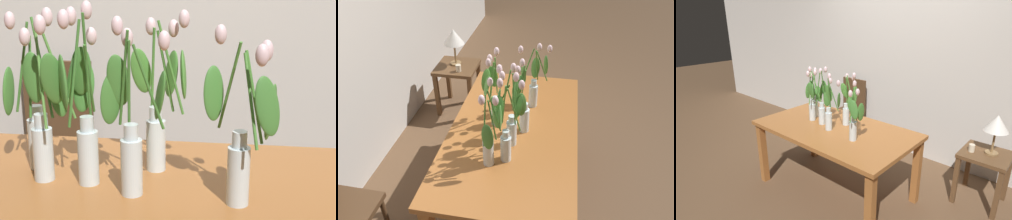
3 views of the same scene
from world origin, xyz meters
TOP-DOWN VIEW (x-y plane):
  - dining_table at (0.00, 0.00)m, footprint 1.60×0.90m
  - tulip_vase_0 at (0.33, -0.10)m, footprint 0.24×0.23m
  - tulip_vase_1 at (-0.30, -0.00)m, footprint 0.16×0.22m
  - tulip_vase_2 at (-0.01, -0.05)m, footprint 0.23×0.15m
  - tulip_vase_3 at (-0.38, 0.08)m, footprint 0.24×0.12m
  - tulip_vase_4 at (0.05, 0.16)m, footprint 0.22×0.15m
  - tulip_vase_5 at (-0.18, 0.01)m, footprint 0.12×0.25m
  - dining_chair at (-0.70, 1.08)m, footprint 0.40×0.40m

SIDE VIEW (x-z plane):
  - dining_chair at x=-0.70m, z-range 0.06..0.99m
  - dining_table at x=0.00m, z-range 0.28..1.02m
  - tulip_vase_1 at x=-0.30m, z-range 0.65..1.22m
  - tulip_vase_0 at x=0.33m, z-range 0.68..1.21m
  - tulip_vase_3 at x=-0.38m, z-range 0.66..1.23m
  - tulip_vase_2 at x=-0.01m, z-range 0.67..1.22m
  - tulip_vase_4 at x=0.05m, z-range 0.68..1.23m
  - tulip_vase_5 at x=-0.18m, z-range 0.66..1.25m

